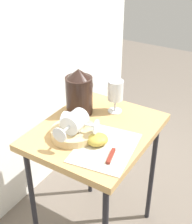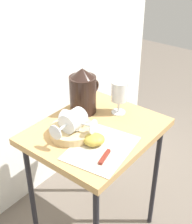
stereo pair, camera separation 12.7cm
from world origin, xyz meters
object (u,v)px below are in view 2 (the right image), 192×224
object	(u,v)px
knife	(108,152)
wine_glass_tipped_far	(72,120)
basket_tray	(72,131)
wine_glass_tipped_near	(73,120)
apple_half_right	(95,139)
apple_half_left	(93,140)
table	(96,141)
pitcher	(83,94)
wine_glass_upright	(119,93)

from	to	relation	value
knife	wine_glass_tipped_far	bearing A→B (deg)	86.98
basket_tray	knife	xyz separation A→B (m)	(-0.01, -0.19, -0.01)
wine_glass_tipped_near	apple_half_right	distance (m)	0.12
basket_tray	knife	world-z (taller)	basket_tray
apple_half_left	apple_half_right	bearing A→B (deg)	-35.08
knife	apple_half_right	bearing A→B (deg)	76.29
table	wine_glass_tipped_near	bearing A→B (deg)	160.07
table	knife	xyz separation A→B (m)	(-0.11, -0.14, 0.08)
basket_tray	pitcher	xyz separation A→B (m)	(0.17, 0.09, 0.07)
wine_glass_tipped_far	basket_tray	bearing A→B (deg)	63.83
wine_glass_upright	apple_half_left	size ratio (longest dim) A/B	2.10
table	wine_glass_tipped_near	xyz separation A→B (m)	(-0.10, 0.04, 0.14)
pitcher	wine_glass_tipped_near	world-z (taller)	pitcher
table	apple_half_left	world-z (taller)	apple_half_left
table	apple_half_right	distance (m)	0.15
basket_tray	wine_glass_upright	size ratio (longest dim) A/B	1.20
wine_glass_tipped_far	table	bearing A→B (deg)	-23.83
apple_half_left	apple_half_right	size ratio (longest dim) A/B	1.00
wine_glass_upright	pitcher	bearing A→B (deg)	123.85
wine_glass_tipped_near	knife	bearing A→B (deg)	-92.17
wine_glass_tipped_near	wine_glass_tipped_far	size ratio (longest dim) A/B	1.03
knife	pitcher	bearing A→B (deg)	56.44
wine_glass_tipped_far	apple_half_left	distance (m)	0.11
pitcher	wine_glass_upright	xyz separation A→B (m)	(0.09, -0.13, 0.01)
basket_tray	wine_glass_tipped_near	distance (m)	0.06
wine_glass_upright	apple_half_right	xyz separation A→B (m)	(-0.25, -0.07, -0.08)
wine_glass_upright	apple_half_left	bearing A→B (deg)	-166.48
apple_half_right	wine_glass_upright	bearing A→B (deg)	15.31
wine_glass_tipped_far	apple_half_left	xyz separation A→B (m)	(-0.00, -0.11, -0.05)
wine_glass_tipped_far	apple_half_right	size ratio (longest dim) A/B	2.07
table	knife	distance (m)	0.19
wine_glass_tipped_near	table	bearing A→B (deg)	-19.93
wine_glass_upright	knife	bearing A→B (deg)	-152.20
table	wine_glass_upright	xyz separation A→B (m)	(0.16, 0.00, 0.17)
knife	table	bearing A→B (deg)	52.87
pitcher	wine_glass_tipped_near	distance (m)	0.20
wine_glass_upright	wine_glass_tipped_near	bearing A→B (deg)	172.44
apple_half_right	knife	size ratio (longest dim) A/B	0.35
pitcher	knife	xyz separation A→B (m)	(-0.18, -0.28, -0.08)
basket_tray	wine_glass_upright	bearing A→B (deg)	-9.60
pitcher	apple_half_left	xyz separation A→B (m)	(-0.17, -0.20, -0.06)
apple_half_left	pitcher	bearing A→B (deg)	48.37
apple_half_right	wine_glass_tipped_far	bearing A→B (deg)	94.23
wine_glass_tipped_near	knife	world-z (taller)	wine_glass_tipped_near
wine_glass_tipped_near	apple_half_left	bearing A→B (deg)	-88.68
pitcher	apple_half_right	size ratio (longest dim) A/B	2.90
wine_glass_tipped_far	apple_half_right	world-z (taller)	wine_glass_tipped_far
pitcher	wine_glass_tipped_far	distance (m)	0.20
basket_tray	knife	size ratio (longest dim) A/B	0.88
table	wine_glass_tipped_far	distance (m)	0.18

